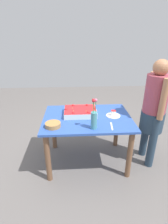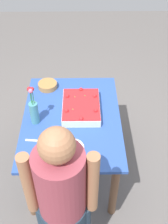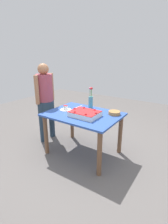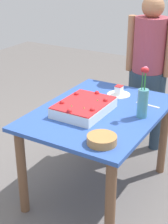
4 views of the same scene
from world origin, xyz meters
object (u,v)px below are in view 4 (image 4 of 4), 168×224
(flower_vase, at_px, (143,100))
(person_standing, at_px, (148,66))
(fruit_bowl, at_px, (102,140))
(serving_plate_with_slice, at_px, (119,92))
(sheet_cake, at_px, (84,107))
(cake_knife, at_px, (148,105))

(flower_vase, bearing_deg, person_standing, 18.31)
(fruit_bowl, bearing_deg, flower_vase, -7.81)
(serving_plate_with_slice, bearing_deg, sheet_cake, 170.63)
(flower_vase, bearing_deg, fruit_bowl, 172.19)
(person_standing, bearing_deg, cake_knife, 21.31)
(sheet_cake, distance_m, cake_knife, 0.52)
(serving_plate_with_slice, relative_size, flower_vase, 0.52)
(fruit_bowl, bearing_deg, sheet_cake, 43.96)
(serving_plate_with_slice, distance_m, fruit_bowl, 0.84)
(sheet_cake, relative_size, fruit_bowl, 2.35)
(serving_plate_with_slice, bearing_deg, cake_knife, -105.57)
(cake_knife, bearing_deg, serving_plate_with_slice, -10.03)
(flower_vase, bearing_deg, sheet_cake, 109.70)
(cake_knife, relative_size, fruit_bowl, 1.04)
(sheet_cake, distance_m, person_standing, 1.00)
(serving_plate_with_slice, bearing_deg, fruit_bowl, -161.88)
(serving_plate_with_slice, distance_m, flower_vase, 0.46)
(fruit_bowl, relative_size, person_standing, 0.13)
(serving_plate_with_slice, relative_size, cake_knife, 0.99)
(person_standing, bearing_deg, fruit_bowl, 9.00)
(flower_vase, height_order, person_standing, person_standing)
(cake_knife, distance_m, flower_vase, 0.26)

